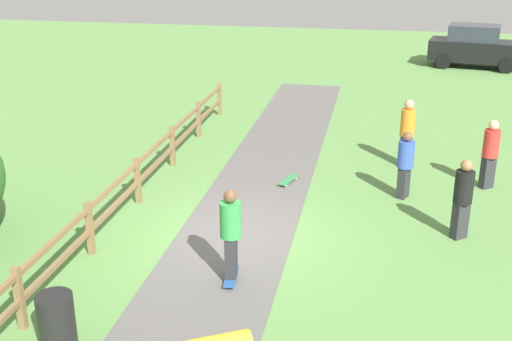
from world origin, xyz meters
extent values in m
plane|color=#60934C|center=(0.00, 0.00, 0.00)|extent=(60.00, 60.00, 0.00)
cube|color=#605E5B|center=(0.00, 0.00, 0.01)|extent=(2.40, 28.00, 0.02)
cube|color=olive|center=(-2.60, -3.86, 0.55)|extent=(0.12, 0.12, 1.10)
cube|color=olive|center=(-2.60, -1.29, 0.55)|extent=(0.12, 0.12, 1.10)
cube|color=olive|center=(-2.60, 1.29, 0.55)|extent=(0.12, 0.12, 1.10)
cube|color=olive|center=(-2.60, 3.86, 0.55)|extent=(0.12, 0.12, 1.10)
cube|color=olive|center=(-2.60, 6.43, 0.55)|extent=(0.12, 0.12, 1.10)
cube|color=olive|center=(-2.60, 9.00, 0.55)|extent=(0.12, 0.12, 1.10)
cube|color=olive|center=(-2.60, 0.00, 0.50)|extent=(0.08, 18.00, 0.09)
cube|color=olive|center=(-2.60, 0.00, 0.95)|extent=(0.08, 18.00, 0.09)
cylinder|color=black|center=(-1.80, -4.20, 0.45)|extent=(0.56, 0.56, 0.90)
cube|color=#265999|center=(0.33, -1.77, 0.09)|extent=(0.28, 0.82, 0.02)
cylinder|color=silver|center=(0.23, -1.50, 0.05)|extent=(0.04, 0.06, 0.06)
cylinder|color=silver|center=(0.38, -1.48, 0.05)|extent=(0.04, 0.06, 0.06)
cylinder|color=silver|center=(0.29, -2.06, 0.05)|extent=(0.04, 0.06, 0.06)
cylinder|color=silver|center=(0.44, -2.04, 0.05)|extent=(0.04, 0.06, 0.06)
cube|color=#2D2D33|center=(0.33, -1.77, 0.50)|extent=(0.23, 0.34, 0.79)
cylinder|color=green|center=(0.33, -1.77, 1.22)|extent=(0.42, 0.42, 0.66)
sphere|color=brown|center=(0.33, -1.77, 1.67)|extent=(0.24, 0.24, 0.24)
cube|color=#338C4C|center=(0.65, 3.16, 0.09)|extent=(0.43, 0.82, 0.02)
cylinder|color=silver|center=(0.64, 2.87, 0.05)|extent=(0.05, 0.07, 0.06)
cylinder|color=silver|center=(0.50, 2.92, 0.05)|extent=(0.05, 0.07, 0.06)
cylinder|color=silver|center=(0.80, 3.41, 0.05)|extent=(0.05, 0.07, 0.06)
cylinder|color=silver|center=(0.66, 3.45, 0.05)|extent=(0.05, 0.07, 0.06)
cube|color=#2D2D33|center=(3.54, 5.03, 0.43)|extent=(0.33, 0.38, 0.86)
cylinder|color=orange|center=(3.54, 5.03, 1.22)|extent=(0.51, 0.51, 0.71)
sphere|color=tan|center=(3.54, 5.03, 1.70)|extent=(0.26, 0.26, 0.26)
cube|color=#2D2D33|center=(4.55, 0.83, 0.40)|extent=(0.37, 0.36, 0.80)
cylinder|color=black|center=(4.55, 0.83, 1.14)|extent=(0.54, 0.54, 0.67)
sphere|color=#9E704C|center=(4.55, 0.83, 1.59)|extent=(0.24, 0.24, 0.24)
cube|color=#2D2D33|center=(5.49, 3.81, 0.41)|extent=(0.38, 0.35, 0.81)
cylinder|color=red|center=(5.49, 3.81, 1.15)|extent=(0.53, 0.53, 0.68)
sphere|color=beige|center=(5.49, 3.81, 1.61)|extent=(0.24, 0.24, 0.24)
cube|color=#2D2D33|center=(3.45, 2.79, 0.38)|extent=(0.32, 0.37, 0.76)
cylinder|color=blue|center=(3.45, 2.79, 1.08)|extent=(0.51, 0.51, 0.64)
sphere|color=brown|center=(3.45, 2.79, 1.51)|extent=(0.23, 0.23, 0.23)
cube|color=black|center=(7.00, 19.10, 0.77)|extent=(4.44, 2.42, 0.90)
cube|color=#2D333D|center=(6.81, 19.14, 1.57)|extent=(2.44, 1.93, 0.70)
cylinder|color=black|center=(8.49, 19.73, 0.32)|extent=(0.67, 0.35, 0.64)
cylinder|color=black|center=(8.17, 18.00, 0.32)|extent=(0.67, 0.35, 0.64)
cylinder|color=black|center=(5.83, 20.21, 0.32)|extent=(0.67, 0.35, 0.64)
cylinder|color=black|center=(5.52, 18.48, 0.32)|extent=(0.67, 0.35, 0.64)
camera|label=1|loc=(2.74, -11.72, 6.01)|focal=45.08mm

